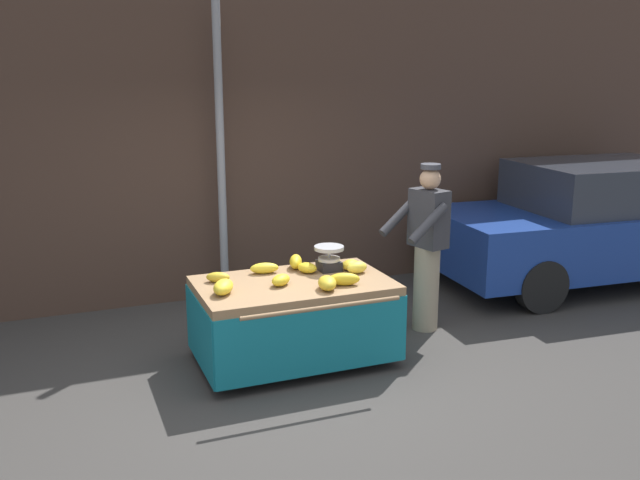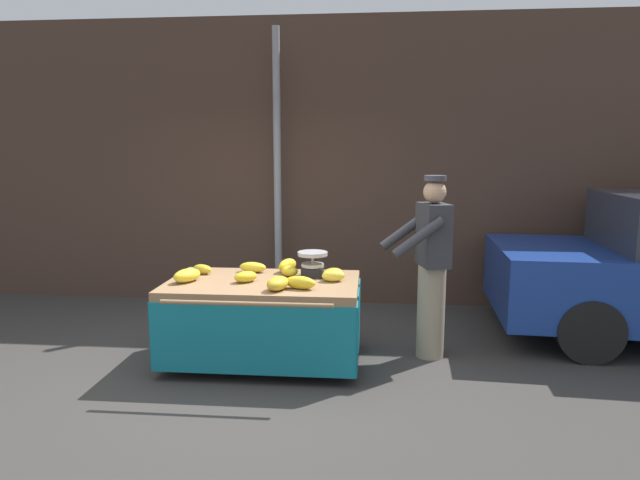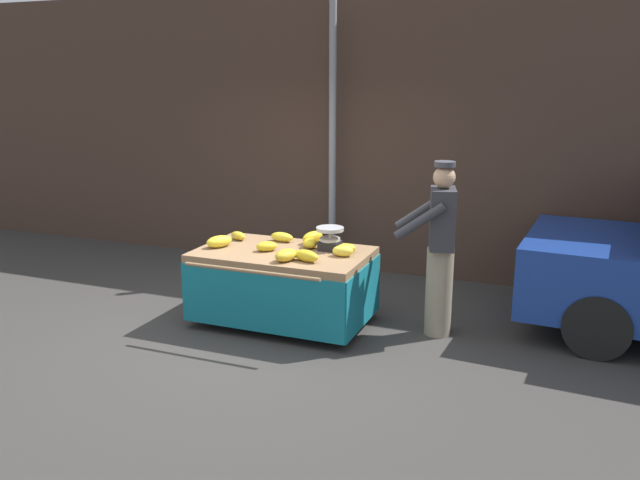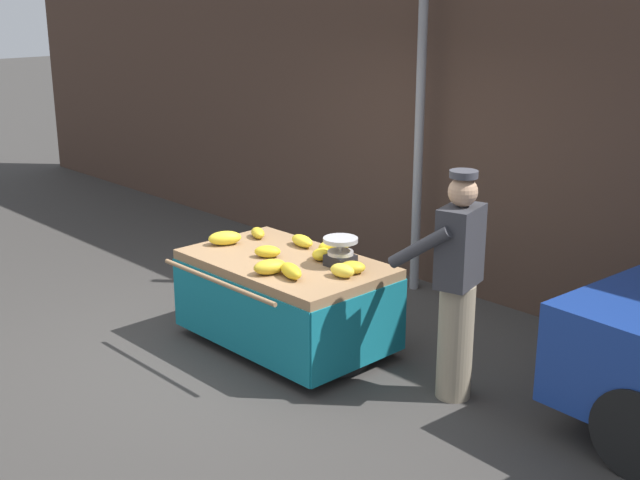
# 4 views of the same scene
# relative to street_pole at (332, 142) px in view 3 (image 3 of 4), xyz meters

# --- Properties ---
(ground_plane) EXTENTS (60.00, 60.00, 0.00)m
(ground_plane) POSITION_rel_street_pole_xyz_m (-0.03, -2.30, -1.69)
(ground_plane) COLOR #383533
(back_wall) EXTENTS (16.00, 0.24, 3.56)m
(back_wall) POSITION_rel_street_pole_xyz_m (-0.03, 0.36, 0.09)
(back_wall) COLOR #473328
(back_wall) RESTS_ON ground
(street_pole) EXTENTS (0.09, 0.09, 3.38)m
(street_pole) POSITION_rel_street_pole_xyz_m (0.00, 0.00, 0.00)
(street_pole) COLOR gray
(street_pole) RESTS_ON ground
(banana_cart) EXTENTS (1.75, 1.25, 0.77)m
(banana_cart) POSITION_rel_street_pole_xyz_m (0.17, -1.87, -1.12)
(banana_cart) COLOR #93704C
(banana_cart) RESTS_ON ground
(weighing_scale) EXTENTS (0.28, 0.28, 0.23)m
(weighing_scale) POSITION_rel_street_pole_xyz_m (0.60, -1.66, -0.80)
(weighing_scale) COLOR black
(weighing_scale) RESTS_ON banana_cart
(banana_bunch_0) EXTENTS (0.23, 0.30, 0.12)m
(banana_bunch_0) POSITION_rel_street_pole_xyz_m (0.36, -2.20, -0.86)
(banana_bunch_0) COLOR gold
(banana_bunch_0) RESTS_ON banana_cart
(banana_bunch_1) EXTENTS (0.24, 0.19, 0.09)m
(banana_bunch_1) POSITION_rel_street_pole_xyz_m (-0.46, -1.64, -0.87)
(banana_bunch_1) COLOR gold
(banana_bunch_1) RESTS_ON banana_cart
(banana_bunch_2) EXTENTS (0.27, 0.33, 0.12)m
(banana_bunch_2) POSITION_rel_street_pole_xyz_m (-0.50, -1.98, -0.86)
(banana_bunch_2) COLOR yellow
(banana_bunch_2) RESTS_ON banana_cart
(banana_bunch_3) EXTENTS (0.28, 0.16, 0.10)m
(banana_bunch_3) POSITION_rel_street_pole_xyz_m (0.01, -1.53, -0.87)
(banana_bunch_3) COLOR yellow
(banana_bunch_3) RESTS_ON banana_cart
(banana_bunch_4) EXTENTS (0.30, 0.20, 0.11)m
(banana_bunch_4) POSITION_rel_street_pole_xyz_m (0.55, -2.14, -0.86)
(banana_bunch_4) COLOR gold
(banana_bunch_4) RESTS_ON banana_cart
(banana_bunch_5) EXTENTS (0.25, 0.25, 0.10)m
(banana_bunch_5) POSITION_rel_street_pole_xyz_m (0.80, -1.72, -0.87)
(banana_bunch_5) COLOR gold
(banana_bunch_5) RESTS_ON banana_cart
(banana_bunch_6) EXTENTS (0.23, 0.17, 0.11)m
(banana_bunch_6) POSITION_rel_street_pole_xyz_m (0.81, -1.85, -0.86)
(banana_bunch_6) COLOR yellow
(banana_bunch_6) RESTS_ON banana_cart
(banana_bunch_7) EXTENTS (0.21, 0.30, 0.13)m
(banana_bunch_7) POSITION_rel_street_pole_xyz_m (0.34, -1.47, -0.85)
(banana_bunch_7) COLOR gold
(banana_bunch_7) RESTS_ON banana_cart
(banana_bunch_8) EXTENTS (0.22, 0.25, 0.09)m
(banana_bunch_8) POSITION_rel_street_pole_xyz_m (0.38, -1.66, -0.87)
(banana_bunch_8) COLOR gold
(banana_bunch_8) RESTS_ON banana_cart
(banana_bunch_9) EXTENTS (0.25, 0.24, 0.10)m
(banana_bunch_9) POSITION_rel_street_pole_xyz_m (0.03, -1.94, -0.87)
(banana_bunch_9) COLOR gold
(banana_bunch_9) RESTS_ON banana_cart
(vendor_person) EXTENTS (0.66, 0.61, 1.71)m
(vendor_person) POSITION_rel_street_pole_xyz_m (1.70, -1.58, -0.82)
(vendor_person) COLOR gray
(vendor_person) RESTS_ON ground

